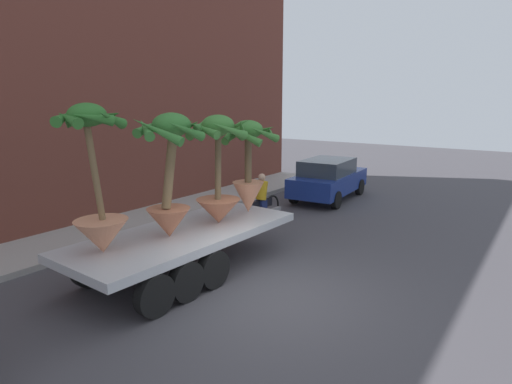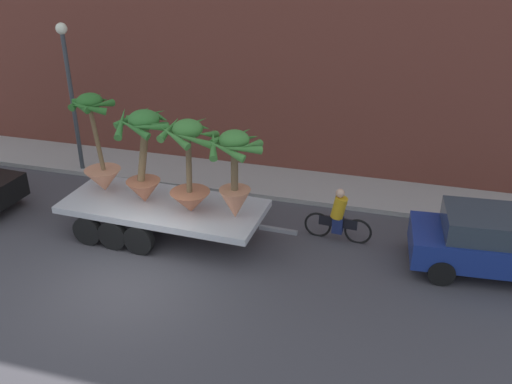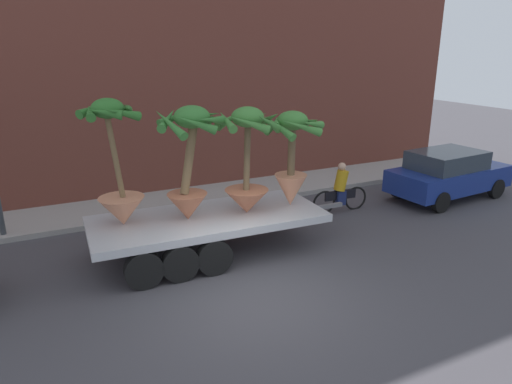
% 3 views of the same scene
% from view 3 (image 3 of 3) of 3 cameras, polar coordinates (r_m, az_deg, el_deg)
% --- Properties ---
extents(ground_plane, '(60.00, 60.00, 0.00)m').
position_cam_3_polar(ground_plane, '(9.49, -0.38, -12.59)').
color(ground_plane, '#423F44').
extents(sidewalk, '(24.00, 2.20, 0.15)m').
position_cam_3_polar(sidewalk, '(14.72, -10.69, -1.27)').
color(sidewalk, '#A39E99').
rests_on(sidewalk, ground).
extents(building_facade, '(24.00, 1.20, 9.92)m').
position_cam_3_polar(building_facade, '(15.60, -13.54, 17.89)').
color(building_facade, brown).
rests_on(building_facade, ground).
extents(flatbed_trailer, '(6.46, 2.44, 0.98)m').
position_cam_3_polar(flatbed_trailer, '(10.88, -7.19, -4.21)').
color(flatbed_trailer, '#B7BABF').
rests_on(flatbed_trailer, ground).
extents(potted_palm_rear, '(1.57, 1.56, 2.58)m').
position_cam_3_polar(potted_palm_rear, '(10.30, -8.26, 3.85)').
color(potted_palm_rear, '#B26647').
rests_on(potted_palm_rear, flatbed_trailer).
extents(potted_palm_middle, '(1.51, 1.49, 2.34)m').
position_cam_3_polar(potted_palm_middle, '(11.17, 4.43, 4.40)').
color(potted_palm_middle, tan).
rests_on(potted_palm_middle, flatbed_trailer).
extents(potted_palm_front, '(1.47, 1.55, 2.51)m').
position_cam_3_polar(potted_palm_front, '(10.65, -1.06, 3.31)').
color(potted_palm_front, '#B26647').
rests_on(potted_palm_front, flatbed_trailer).
extents(potted_palm_extra, '(1.28, 1.33, 2.78)m').
position_cam_3_polar(potted_palm_extra, '(10.32, -16.75, 2.05)').
color(potted_palm_extra, tan).
rests_on(potted_palm_extra, flatbed_trailer).
extents(cyclist, '(1.84, 0.37, 1.54)m').
position_cam_3_polar(cyclist, '(13.94, 10.41, 0.23)').
color(cyclist, black).
rests_on(cyclist, ground).
extents(parked_car, '(4.25, 2.08, 1.58)m').
position_cam_3_polar(parked_car, '(16.14, 22.67, 2.11)').
color(parked_car, navy).
rests_on(parked_car, ground).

